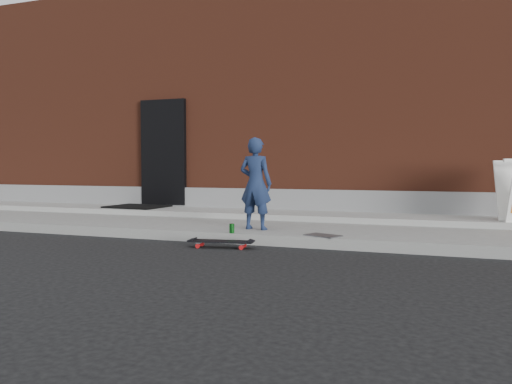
% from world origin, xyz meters
% --- Properties ---
extents(ground, '(80.00, 80.00, 0.00)m').
position_xyz_m(ground, '(0.00, 0.00, 0.00)').
color(ground, black).
rests_on(ground, ground).
extents(sidewalk, '(20.00, 3.00, 0.15)m').
position_xyz_m(sidewalk, '(0.00, 1.50, 0.07)').
color(sidewalk, slate).
rests_on(sidewalk, ground).
extents(apron, '(20.00, 1.20, 0.10)m').
position_xyz_m(apron, '(0.00, 2.40, 0.20)').
color(apron, '#969691').
rests_on(apron, sidewalk).
extents(building, '(20.00, 8.10, 5.00)m').
position_xyz_m(building, '(-0.00, 6.99, 2.50)').
color(building, maroon).
rests_on(building, ground).
extents(child, '(0.53, 0.37, 1.38)m').
position_xyz_m(child, '(0.37, 0.56, 0.84)').
color(child, '#1A284B').
rests_on(child, sidewalk).
extents(skateboard, '(0.89, 0.35, 0.10)m').
position_xyz_m(skateboard, '(0.20, -0.35, 0.08)').
color(skateboard, '#B61214').
rests_on(skateboard, ground).
extents(soda_can, '(0.10, 0.10, 0.13)m').
position_xyz_m(soda_can, '(0.19, 0.05, 0.22)').
color(soda_can, '#167220').
rests_on(soda_can, sidewalk).
extents(doormat, '(1.19, 0.99, 0.03)m').
position_xyz_m(doormat, '(-2.90, 2.38, 0.27)').
color(doormat, black).
rests_on(doormat, apron).
extents(utility_plate, '(0.54, 0.45, 0.01)m').
position_xyz_m(utility_plate, '(1.47, 0.20, 0.16)').
color(utility_plate, '#4E4F53').
rests_on(utility_plate, sidewalk).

